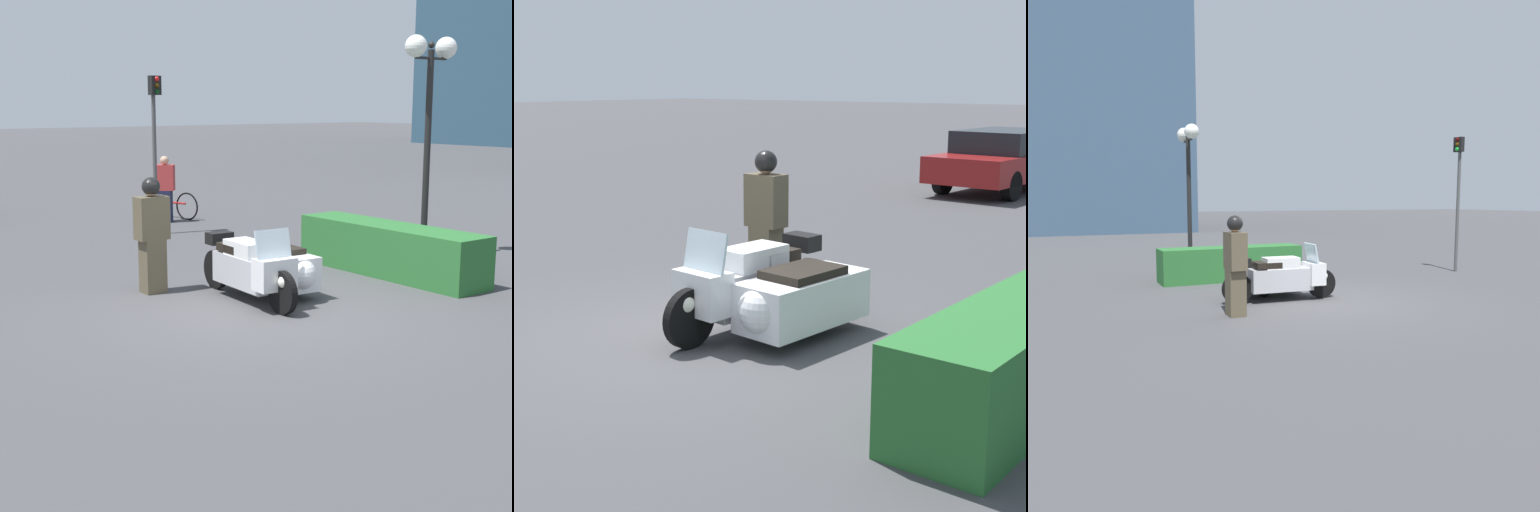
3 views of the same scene
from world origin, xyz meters
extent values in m
plane|color=#424244|center=(0.00, 0.00, 0.00)|extent=(160.00, 160.00, 0.00)
cylinder|color=black|center=(0.19, 0.24, 0.30)|extent=(0.61, 0.14, 0.60)
cylinder|color=black|center=(-1.61, 0.37, 0.30)|extent=(0.61, 0.14, 0.60)
cylinder|color=black|center=(-0.84, 0.91, 0.23)|extent=(0.47, 0.13, 0.47)
cube|color=#B7B7BC|center=(-0.71, 0.31, 0.44)|extent=(1.30, 0.51, 0.45)
cube|color=white|center=(-0.71, 0.31, 0.76)|extent=(0.72, 0.45, 0.24)
cube|color=black|center=(-1.00, 0.33, 0.74)|extent=(0.54, 0.44, 0.12)
cube|color=white|center=(0.01, 0.25, 0.53)|extent=(0.36, 0.59, 0.44)
cube|color=silver|center=(-0.04, 0.26, 0.94)|extent=(0.15, 0.55, 0.40)
sphere|color=white|center=(0.24, 0.24, 0.46)|extent=(0.18, 0.18, 0.18)
cube|color=white|center=(-0.78, 0.90, 0.39)|extent=(1.47, 0.74, 0.50)
sphere|color=white|center=(-0.17, 0.86, 0.42)|extent=(0.47, 0.48, 0.48)
cube|color=black|center=(-0.78, 0.90, 0.68)|extent=(0.82, 0.60, 0.09)
cube|color=black|center=(-1.49, 0.36, 0.81)|extent=(0.27, 0.40, 0.18)
cube|color=brown|center=(-1.96, -0.54, 0.41)|extent=(0.30, 0.34, 0.82)
cube|color=brown|center=(-1.96, -0.54, 1.14)|extent=(0.30, 0.48, 0.65)
sphere|color=tan|center=(-1.96, -0.54, 1.57)|extent=(0.22, 0.22, 0.22)
sphere|color=black|center=(-1.96, -0.54, 1.61)|extent=(0.28, 0.28, 0.28)
cube|color=#28662D|center=(-0.71, 3.27, 0.42)|extent=(3.59, 0.84, 0.84)
cylinder|color=black|center=(-1.36, 4.84, 1.88)|extent=(0.12, 0.12, 3.76)
cylinder|color=black|center=(-1.36, 4.84, 3.61)|extent=(0.05, 0.80, 0.05)
sphere|color=white|center=(-1.36, 5.25, 3.80)|extent=(0.39, 0.39, 0.39)
sphere|color=white|center=(-1.36, 4.44, 3.80)|extent=(0.39, 0.39, 0.39)
sphere|color=black|center=(-1.36, 4.84, 3.84)|extent=(0.12, 0.12, 0.12)
cylinder|color=#4C4C4C|center=(5.56, 2.00, 1.67)|extent=(0.09, 0.09, 3.34)
cube|color=black|center=(5.50, 1.99, 3.54)|extent=(0.18, 0.28, 0.40)
sphere|color=#410707|center=(5.43, 1.98, 3.67)|extent=(0.11, 0.11, 0.11)
sphere|color=#462D06|center=(5.43, 1.98, 3.54)|extent=(0.11, 0.11, 0.11)
sphere|color=green|center=(5.43, 1.98, 3.41)|extent=(0.11, 0.11, 0.11)
cube|color=#3D5670|center=(-3.22, 28.43, 12.33)|extent=(13.72, 12.81, 24.67)
camera|label=1|loc=(8.24, -6.24, 2.82)|focal=55.00mm
camera|label=2|loc=(5.42, 5.44, 2.57)|focal=55.00mm
camera|label=3|loc=(-4.85, -8.63, 2.01)|focal=35.00mm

